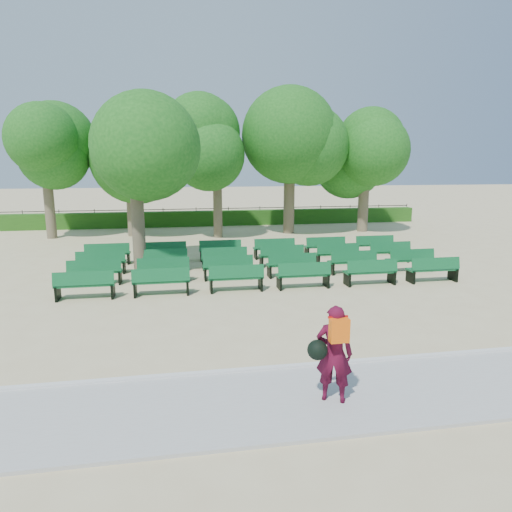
{
  "coord_description": "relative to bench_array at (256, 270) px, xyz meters",
  "views": [
    {
      "loc": [
        -2.25,
        -13.9,
        3.78
      ],
      "look_at": [
        0.03,
        -1.0,
        1.1
      ],
      "focal_mm": 32.0,
      "sensor_mm": 36.0,
      "label": 1
    }
  ],
  "objects": [
    {
      "name": "tree_among",
      "position": [
        -4.03,
        0.73,
        3.83
      ],
      "size": [
        4.03,
        4.03,
        5.76
      ],
      "color": "brown",
      "rests_on": "ground"
    },
    {
      "name": "ground",
      "position": [
        -0.49,
        -1.49,
        -0.08
      ],
      "size": [
        120.0,
        120.0,
        0.0
      ],
      "primitive_type": "plane",
      "color": "#C8B685"
    },
    {
      "name": "fence",
      "position": [
        -0.49,
        12.91,
        -0.08
      ],
      "size": [
        26.0,
        0.1,
        1.02
      ],
      "primitive_type": null,
      "color": "black",
      "rests_on": "ground"
    },
    {
      "name": "tree_line",
      "position": [
        -0.49,
        8.51,
        -0.08
      ],
      "size": [
        21.8,
        6.8,
        7.04
      ],
      "primitive_type": null,
      "color": "#21671C",
      "rests_on": "ground"
    },
    {
      "name": "bench_array",
      "position": [
        0.0,
        0.0,
        0.0
      ],
      "size": [
        1.65,
        0.54,
        1.03
      ],
      "rotation": [
        0.0,
        0.0,
        0.02
      ],
      "color": "#0F5B2B",
      "rests_on": "ground"
    },
    {
      "name": "curb",
      "position": [
        -0.49,
        -7.74,
        -0.03
      ],
      "size": [
        30.0,
        0.12,
        0.1
      ],
      "primitive_type": "cube",
      "color": "silver",
      "rests_on": "ground"
    },
    {
      "name": "person",
      "position": [
        -0.39,
        -9.02,
        0.79
      ],
      "size": [
        0.79,
        0.58,
        1.58
      ],
      "rotation": [
        0.0,
        0.0,
        2.71
      ],
      "color": "#4B0A21",
      "rests_on": "ground"
    },
    {
      "name": "hedge",
      "position": [
        -0.49,
        12.51,
        0.37
      ],
      "size": [
        26.0,
        0.7,
        0.9
      ],
      "primitive_type": "cube",
      "color": "#265B17",
      "rests_on": "ground"
    },
    {
      "name": "paving",
      "position": [
        -0.49,
        -8.89,
        -0.05
      ],
      "size": [
        30.0,
        2.2,
        0.06
      ],
      "primitive_type": "cube",
      "color": "#ADAEA9",
      "rests_on": "ground"
    }
  ]
}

